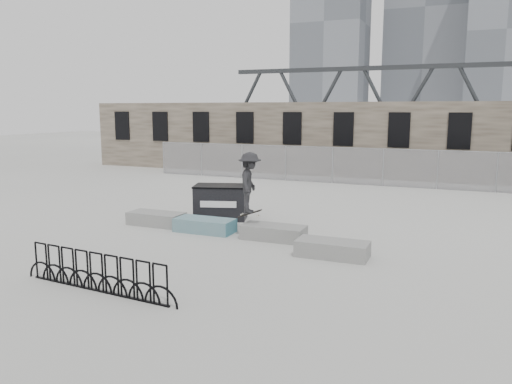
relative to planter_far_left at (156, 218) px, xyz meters
The scene contains 12 objects.
ground 3.32m from the planter_far_left, ahead, with size 120.00×120.00×0.00m, color beige.
stone_wall 16.57m from the planter_far_left, 78.38° to the left, with size 36.00×2.58×4.50m.
chainlink_fence 12.83m from the planter_far_left, 75.01° to the left, with size 22.06×0.06×2.02m.
planter_far_left is the anchor object (origin of this frame).
planter_center_left 2.10m from the planter_far_left, ahead, with size 2.00×0.90×0.45m.
planter_center_right 4.58m from the planter_far_left, ahead, with size 2.00×0.90×0.45m.
planter_offset 6.90m from the planter_far_left, 11.78° to the right, with size 2.00×0.90×0.45m.
dumpster 2.48m from the planter_far_left, 46.81° to the left, with size 2.21×1.71×1.28m.
bike_rack 6.58m from the planter_far_left, 67.81° to the right, with size 4.48×0.43×0.90m.
skyline_towers 95.94m from the planter_far_left, 88.59° to the left, with size 58.00×28.00×48.00m.
truss_bridge 56.60m from the planter_far_left, 76.36° to the left, with size 70.00×3.00×9.80m.
skateboarder 4.04m from the planter_far_left, ahead, with size 1.03×1.40×2.12m.
Camera 1 is at (6.64, -14.54, 4.09)m, focal length 35.00 mm.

